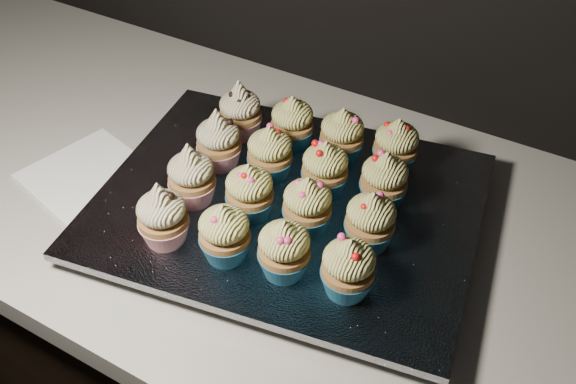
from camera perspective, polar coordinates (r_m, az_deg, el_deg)
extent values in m
cube|color=beige|center=(0.87, 10.75, -6.23)|extent=(2.44, 0.64, 0.04)
cube|color=white|center=(0.99, -17.37, 1.45)|extent=(0.19, 0.19, 0.00)
cube|color=black|center=(0.87, 0.00, -1.89)|extent=(0.51, 0.42, 0.02)
cube|color=silver|center=(0.86, 0.00, -1.08)|extent=(0.56, 0.47, 0.01)
cone|color=#B5192E|center=(0.81, -10.87, -3.39)|extent=(0.06, 0.06, 0.03)
ellipsoid|color=beige|center=(0.78, -11.22, -1.45)|extent=(0.06, 0.06, 0.04)
cone|color=beige|center=(0.77, -11.50, 0.06)|extent=(0.03, 0.03, 0.03)
cone|color=#1B5F83|center=(0.78, -5.55, -4.84)|extent=(0.06, 0.06, 0.03)
ellipsoid|color=#DCD46F|center=(0.75, -5.74, -2.88)|extent=(0.06, 0.06, 0.04)
cone|color=#DCD46F|center=(0.74, -5.86, -1.62)|extent=(0.03, 0.03, 0.02)
cone|color=#1B5F83|center=(0.76, -0.33, -6.28)|extent=(0.06, 0.06, 0.03)
ellipsoid|color=#DCD46F|center=(0.73, -0.34, -4.32)|extent=(0.06, 0.06, 0.04)
cone|color=#DCD46F|center=(0.72, -0.35, -3.05)|extent=(0.03, 0.03, 0.02)
cone|color=#1B5F83|center=(0.74, 5.27, -7.89)|extent=(0.06, 0.06, 0.03)
ellipsoid|color=#DCD46F|center=(0.72, 5.46, -5.94)|extent=(0.06, 0.06, 0.04)
cone|color=#DCD46F|center=(0.70, 5.58, -4.69)|extent=(0.03, 0.03, 0.02)
cone|color=#B5192E|center=(0.86, -8.41, 0.13)|extent=(0.06, 0.06, 0.03)
ellipsoid|color=beige|center=(0.83, -8.67, 2.07)|extent=(0.06, 0.06, 0.04)
cone|color=beige|center=(0.82, -8.87, 3.57)|extent=(0.03, 0.03, 0.03)
cone|color=#1B5F83|center=(0.83, -3.37, -1.17)|extent=(0.06, 0.06, 0.03)
ellipsoid|color=#DCD46F|center=(0.80, -3.48, 0.79)|extent=(0.06, 0.06, 0.04)
cone|color=#DCD46F|center=(0.79, -3.55, 2.04)|extent=(0.03, 0.03, 0.02)
cone|color=#1B5F83|center=(0.81, 1.70, -2.40)|extent=(0.06, 0.06, 0.03)
ellipsoid|color=#DCD46F|center=(0.78, 1.76, -0.43)|extent=(0.06, 0.06, 0.04)
cone|color=#DCD46F|center=(0.77, 1.80, 0.83)|extent=(0.03, 0.03, 0.02)
cone|color=#1B5F83|center=(0.80, 7.19, -3.73)|extent=(0.06, 0.06, 0.03)
ellipsoid|color=#DCD46F|center=(0.77, 7.43, -1.77)|extent=(0.06, 0.06, 0.04)
cone|color=#DCD46F|center=(0.76, 7.58, -0.52)|extent=(0.03, 0.03, 0.02)
cone|color=#B5192E|center=(0.91, -6.08, 3.28)|extent=(0.06, 0.06, 0.03)
ellipsoid|color=beige|center=(0.89, -6.26, 5.19)|extent=(0.06, 0.06, 0.04)
cone|color=beige|center=(0.87, -6.39, 6.66)|extent=(0.03, 0.03, 0.03)
cone|color=#1B5F83|center=(0.89, -1.59, 2.29)|extent=(0.06, 0.06, 0.03)
ellipsoid|color=#DCD46F|center=(0.86, -1.64, 4.22)|extent=(0.06, 0.06, 0.04)
cone|color=#DCD46F|center=(0.85, -1.67, 5.44)|extent=(0.03, 0.03, 0.02)
cone|color=#1B5F83|center=(0.86, 3.25, 0.91)|extent=(0.06, 0.06, 0.03)
ellipsoid|color=#DCD46F|center=(0.84, 3.34, 2.85)|extent=(0.06, 0.06, 0.04)
cone|color=#DCD46F|center=(0.82, 3.41, 4.09)|extent=(0.03, 0.03, 0.02)
cone|color=#1B5F83|center=(0.85, 8.38, -0.13)|extent=(0.06, 0.06, 0.03)
ellipsoid|color=#DCD46F|center=(0.83, 8.64, 1.81)|extent=(0.06, 0.06, 0.04)
cone|color=#DCD46F|center=(0.81, 8.80, 3.04)|extent=(0.03, 0.03, 0.02)
cone|color=#B5192E|center=(0.96, -4.19, 5.91)|extent=(0.06, 0.06, 0.03)
ellipsoid|color=beige|center=(0.94, -4.31, 7.77)|extent=(0.06, 0.06, 0.04)
cone|color=beige|center=(0.93, -4.40, 9.20)|extent=(0.03, 0.03, 0.03)
cone|color=#1B5F83|center=(0.94, 0.38, 5.02)|extent=(0.06, 0.06, 0.03)
ellipsoid|color=#DCD46F|center=(0.92, 0.39, 6.90)|extent=(0.06, 0.06, 0.04)
cone|color=#DCD46F|center=(0.91, 0.40, 8.09)|extent=(0.03, 0.03, 0.02)
cone|color=#1B5F83|center=(0.92, 4.73, 3.88)|extent=(0.06, 0.06, 0.03)
ellipsoid|color=#DCD46F|center=(0.90, 4.87, 5.78)|extent=(0.06, 0.06, 0.04)
cone|color=#DCD46F|center=(0.88, 4.95, 6.98)|extent=(0.03, 0.03, 0.02)
cone|color=#1B5F83|center=(0.91, 9.42, 2.91)|extent=(0.06, 0.06, 0.03)
ellipsoid|color=#DCD46F|center=(0.89, 9.69, 4.80)|extent=(0.06, 0.06, 0.04)
cone|color=#DCD46F|center=(0.87, 9.86, 6.00)|extent=(0.03, 0.03, 0.02)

